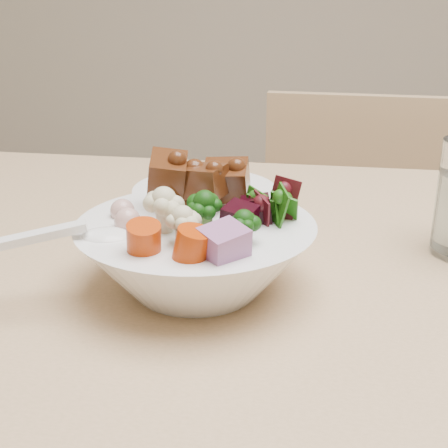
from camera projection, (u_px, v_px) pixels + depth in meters
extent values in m
cube|color=tan|center=(345.00, 318.00, 1.21)|extent=(0.41, 0.41, 0.04)
cube|color=tan|center=(353.00, 193.00, 1.29)|extent=(0.37, 0.08, 0.40)
cylinder|color=tan|center=(251.00, 447.00, 1.17)|extent=(0.03, 0.03, 0.38)
cylinder|color=tan|center=(272.00, 356.00, 1.46)|extent=(0.03, 0.03, 0.38)
cylinder|color=tan|center=(410.00, 372.00, 1.40)|extent=(0.03, 0.03, 0.38)
sphere|color=black|center=(205.00, 217.00, 0.55)|extent=(0.04, 0.04, 0.04)
sphere|color=beige|center=(164.00, 216.00, 0.54)|extent=(0.04, 0.04, 0.04)
cube|color=black|center=(256.00, 212.00, 0.57)|extent=(0.04, 0.04, 0.03)
cube|color=#905688|center=(224.00, 245.00, 0.50)|extent=(0.05, 0.05, 0.04)
cylinder|color=#C53905|center=(144.00, 241.00, 0.50)|extent=(0.04, 0.04, 0.03)
sphere|color=tan|center=(128.00, 221.00, 0.56)|extent=(0.02, 0.02, 0.02)
ellipsoid|color=white|center=(106.00, 238.00, 0.54)|extent=(0.05, 0.05, 0.02)
cube|color=white|center=(35.00, 236.00, 0.53)|extent=(0.09, 0.04, 0.02)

